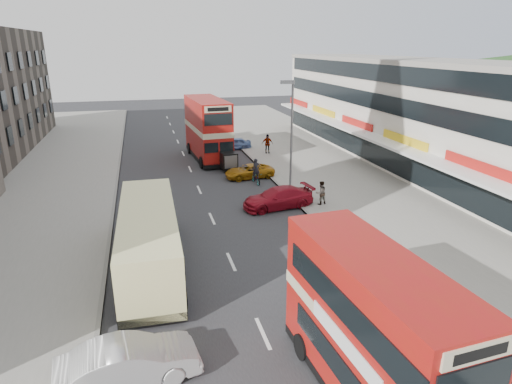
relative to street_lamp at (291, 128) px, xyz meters
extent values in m
plane|color=#28282B|center=(-6.52, -18.00, -4.78)|extent=(160.00, 160.00, 0.00)
cube|color=#28282B|center=(-6.52, 2.00, -4.78)|extent=(12.00, 90.00, 0.01)
cube|color=gray|center=(5.48, 2.00, -4.71)|extent=(12.00, 90.00, 0.15)
cube|color=gray|center=(-18.52, 2.00, -4.71)|extent=(12.00, 90.00, 0.15)
cube|color=gray|center=(-12.62, 2.00, -4.71)|extent=(0.20, 90.00, 0.16)
cube|color=gray|center=(-0.42, 2.00, -4.71)|extent=(0.20, 90.00, 0.16)
cube|color=beige|center=(13.48, 4.00, -0.28)|extent=(8.00, 46.00, 9.00)
cube|color=black|center=(9.43, 4.00, -3.18)|extent=(0.10, 44.00, 2.40)
cube|color=gray|center=(13.48, 4.00, 4.32)|extent=(8.20, 46.20, 0.40)
cube|color=white|center=(8.58, 4.00, -1.78)|extent=(1.80, 44.00, 0.20)
cylinder|color=slate|center=(0.08, 0.00, -0.78)|extent=(0.16, 0.16, 8.00)
cube|color=slate|center=(-0.32, 0.00, 3.22)|extent=(1.00, 0.20, 0.25)
cube|color=maroon|center=(-4.31, -19.87, -3.36)|extent=(2.79, 7.48, 2.02)
cube|color=beige|center=(-4.31, -19.87, -2.22)|extent=(2.83, 7.52, 0.41)
cube|color=maroon|center=(-4.31, -19.87, -1.11)|extent=(2.79, 7.48, 1.93)
cube|color=maroon|center=(-4.31, -19.87, -0.08)|extent=(2.81, 7.50, 0.23)
cube|color=black|center=(-4.35, 11.31, -4.40)|extent=(3.33, 8.86, 0.38)
cube|color=maroon|center=(-4.35, 11.31, -3.10)|extent=(3.31, 8.86, 2.39)
cube|color=beige|center=(-4.35, 11.31, -1.74)|extent=(3.35, 8.90, 0.49)
cube|color=maroon|center=(-4.35, 11.31, -0.44)|extent=(3.31, 8.86, 2.28)
cube|color=maroon|center=(-4.35, 11.31, 0.79)|extent=(3.33, 8.88, 0.27)
cube|color=black|center=(-3.33, 6.37, -3.81)|extent=(1.39, 1.39, 1.41)
cube|color=black|center=(-10.45, -9.55, -4.37)|extent=(2.81, 10.48, 0.42)
cube|color=beige|center=(-10.45, -9.55, -3.17)|extent=(2.79, 10.48, 2.71)
imported|color=silver|center=(-11.38, -17.33, -4.04)|extent=(4.70, 2.18, 1.49)
imported|color=maroon|center=(-1.89, -3.18, -4.09)|extent=(5.03, 2.56, 1.40)
imported|color=#B77512|center=(-2.07, 4.09, -4.22)|extent=(4.19, 2.19, 1.13)
imported|color=#5A7BB5|center=(-1.12, 14.63, -4.18)|extent=(3.55, 1.44, 1.21)
imported|color=gray|center=(1.00, -3.63, -3.81)|extent=(0.68, 0.52, 1.64)
imported|color=gray|center=(1.62, 11.56, -3.69)|extent=(1.16, 0.60, 1.89)
imported|color=gray|center=(-1.93, 2.42, -4.35)|extent=(0.73, 1.70, 0.87)
imported|color=black|center=(-1.93, 2.42, -3.60)|extent=(0.64, 0.45, 1.66)
camera|label=1|loc=(-10.36, -29.54, 5.67)|focal=30.68mm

